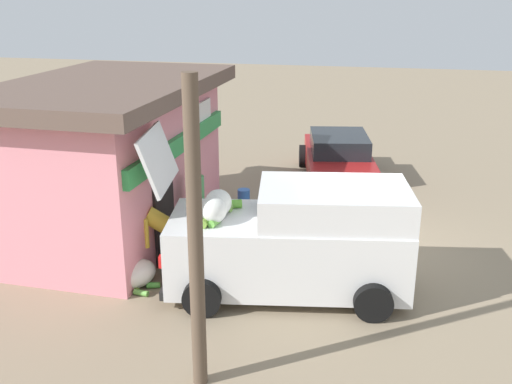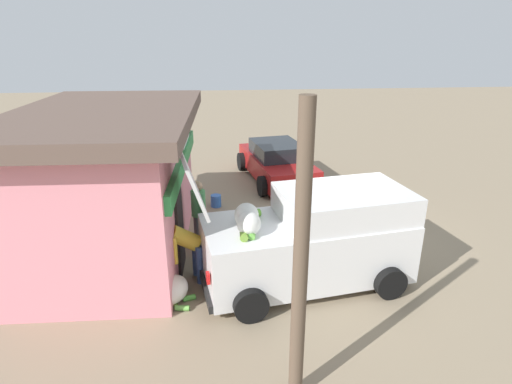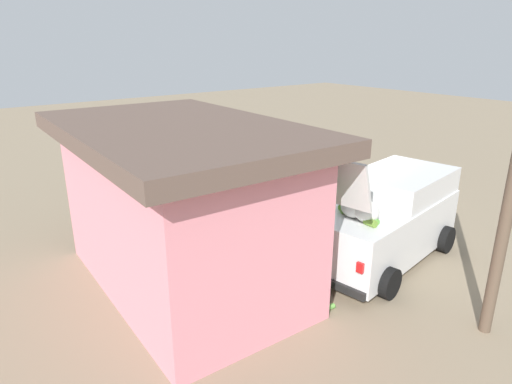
{
  "view_description": "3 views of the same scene",
  "coord_description": "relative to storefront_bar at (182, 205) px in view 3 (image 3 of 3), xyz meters",
  "views": [
    {
      "loc": [
        -11.66,
        -0.21,
        5.19
      ],
      "look_at": [
        -0.09,
        2.28,
        1.1
      ],
      "focal_mm": 41.83,
      "sensor_mm": 36.0,
      "label": 1
    },
    {
      "loc": [
        -9.55,
        3.03,
        4.87
      ],
      "look_at": [
        0.77,
        1.99,
        0.93
      ],
      "focal_mm": 29.21,
      "sensor_mm": 36.0,
      "label": 2
    },
    {
      "loc": [
        -7.86,
        9.27,
        4.88
      ],
      "look_at": [
        0.53,
        2.86,
        1.25
      ],
      "focal_mm": 31.28,
      "sensor_mm": 36.0,
      "label": 3
    }
  ],
  "objects": [
    {
      "name": "ground_plane",
      "position": [
        0.33,
        -5.38,
        -1.74
      ],
      "size": [
        60.0,
        60.0,
        0.0
      ],
      "primitive_type": "plane",
      "color": "gray"
    },
    {
      "name": "storefront_bar",
      "position": [
        0.0,
        0.0,
        0.0
      ],
      "size": [
        6.27,
        4.0,
        3.37
      ],
      "color": "pink",
      "rests_on": "ground_plane"
    },
    {
      "name": "delivery_van",
      "position": [
        -1.79,
        -4.24,
        -0.76
      ],
      "size": [
        2.69,
        4.69,
        2.9
      ],
      "color": "white",
      "rests_on": "ground_plane"
    },
    {
      "name": "parked_sedan",
      "position": [
        4.73,
        -4.49,
        -1.1
      ],
      "size": [
        4.42,
        2.64,
        1.35
      ],
      "color": "maroon",
      "rests_on": "ground_plane"
    },
    {
      "name": "vendor_standing",
      "position": [
        -0.13,
        -1.91,
        -0.74
      ],
      "size": [
        0.53,
        0.45,
        1.72
      ],
      "color": "#4C4C51",
      "rests_on": "ground_plane"
    },
    {
      "name": "customer_bending",
      "position": [
        -1.56,
        -1.69,
        -0.9
      ],
      "size": [
        0.65,
        0.82,
        1.35
      ],
      "color": "navy",
      "rests_on": "ground_plane"
    },
    {
      "name": "unloaded_banana_pile",
      "position": [
        -2.23,
        -1.43,
        -1.51
      ],
      "size": [
        1.0,
        0.83,
        0.49
      ],
      "color": "silver",
      "rests_on": "ground_plane"
    },
    {
      "name": "paint_bucket",
      "position": [
        2.44,
        -2.32,
        -1.56
      ],
      "size": [
        0.31,
        0.31,
        0.36
      ],
      "primitive_type": "cylinder",
      "color": "blue",
      "rests_on": "ground_plane"
    },
    {
      "name": "utility_pole",
      "position": [
        -4.69,
        -3.38,
        0.39
      ],
      "size": [
        0.2,
        0.2,
        4.26
      ],
      "primitive_type": "cylinder",
      "color": "brown",
      "rests_on": "ground_plane"
    }
  ]
}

